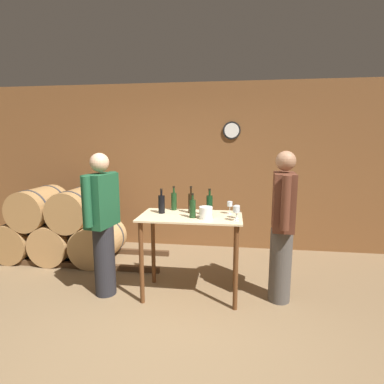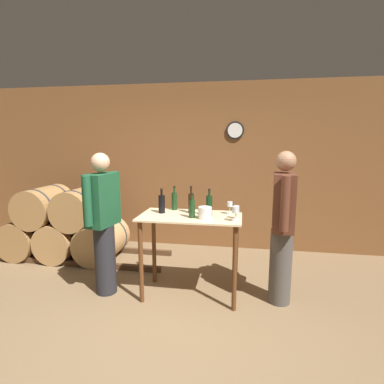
# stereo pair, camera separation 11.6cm
# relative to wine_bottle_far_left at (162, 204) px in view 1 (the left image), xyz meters

# --- Properties ---
(ground_plane) EXTENTS (14.00, 14.00, 0.00)m
(ground_plane) POSITION_rel_wine_bottle_far_left_xyz_m (0.14, -0.94, -1.07)
(ground_plane) COLOR brown
(back_wall) EXTENTS (8.40, 0.08, 2.70)m
(back_wall) POSITION_rel_wine_bottle_far_left_xyz_m (0.14, 1.64, 0.29)
(back_wall) COLOR brown
(back_wall) RESTS_ON ground_plane
(barrel_rack) EXTENTS (3.23, 0.77, 1.10)m
(barrel_rack) POSITION_rel_wine_bottle_far_left_xyz_m (-1.77, 0.76, -0.58)
(barrel_rack) COLOR #4C331E
(barrel_rack) RESTS_ON ground_plane
(tasting_table) EXTENTS (1.14, 0.61, 0.95)m
(tasting_table) POSITION_rel_wine_bottle_far_left_xyz_m (0.35, -0.06, -0.31)
(tasting_table) COLOR beige
(tasting_table) RESTS_ON ground_plane
(wine_bottle_far_left) EXTENTS (0.08, 0.08, 0.29)m
(wine_bottle_far_left) POSITION_rel_wine_bottle_far_left_xyz_m (0.00, 0.00, 0.00)
(wine_bottle_far_left) COLOR black
(wine_bottle_far_left) RESTS_ON tasting_table
(wine_bottle_left) EXTENTS (0.07, 0.07, 0.29)m
(wine_bottle_left) POSITION_rel_wine_bottle_far_left_xyz_m (0.11, 0.18, 0.00)
(wine_bottle_left) COLOR #193819
(wine_bottle_left) RESTS_ON tasting_table
(wine_bottle_center) EXTENTS (0.07, 0.07, 0.31)m
(wine_bottle_center) POSITION_rel_wine_bottle_far_left_xyz_m (0.34, 0.06, 0.01)
(wine_bottle_center) COLOR black
(wine_bottle_center) RESTS_ON tasting_table
(wine_bottle_right) EXTENTS (0.07, 0.07, 0.27)m
(wine_bottle_right) POSITION_rel_wine_bottle_far_left_xyz_m (0.38, -0.16, -0.00)
(wine_bottle_right) COLOR #193819
(wine_bottle_right) RESTS_ON tasting_table
(wine_bottle_far_right) EXTENTS (0.07, 0.07, 0.31)m
(wine_bottle_far_right) POSITION_rel_wine_bottle_far_left_xyz_m (0.56, -0.05, 0.01)
(wine_bottle_far_right) COLOR black
(wine_bottle_far_right) RESTS_ON tasting_table
(wine_glass_near_left) EXTENTS (0.06, 0.06, 0.15)m
(wine_glass_near_left) POSITION_rel_wine_bottle_far_left_xyz_m (0.78, 0.07, -0.00)
(wine_glass_near_left) COLOR silver
(wine_glass_near_left) RESTS_ON tasting_table
(wine_glass_near_center) EXTENTS (0.07, 0.07, 0.16)m
(wine_glass_near_center) POSITION_rel_wine_bottle_far_left_xyz_m (0.85, -0.23, 0.01)
(wine_glass_near_center) COLOR silver
(wine_glass_near_center) RESTS_ON tasting_table
(wine_glass_near_right) EXTENTS (0.06, 0.06, 0.14)m
(wine_glass_near_right) POSITION_rel_wine_bottle_far_left_xyz_m (0.86, -0.12, -0.01)
(wine_glass_near_right) COLOR silver
(wine_glass_near_right) RESTS_ON tasting_table
(ice_bucket) EXTENTS (0.14, 0.14, 0.13)m
(ice_bucket) POSITION_rel_wine_bottle_far_left_xyz_m (0.53, -0.18, -0.05)
(ice_bucket) COLOR white
(ice_bucket) RESTS_ON tasting_table
(person_host) EXTENTS (0.25, 0.59, 1.68)m
(person_host) POSITION_rel_wine_bottle_far_left_xyz_m (1.35, -0.05, -0.18)
(person_host) COLOR #4C4742
(person_host) RESTS_ON ground_plane
(person_visitor_with_scarf) EXTENTS (0.29, 0.58, 1.65)m
(person_visitor_with_scarf) POSITION_rel_wine_bottle_far_left_xyz_m (-0.65, -0.17, -0.19)
(person_visitor_with_scarf) COLOR #232328
(person_visitor_with_scarf) RESTS_ON ground_plane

